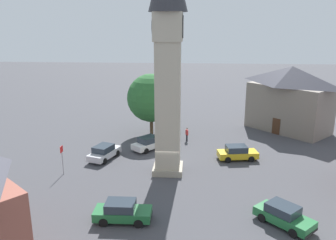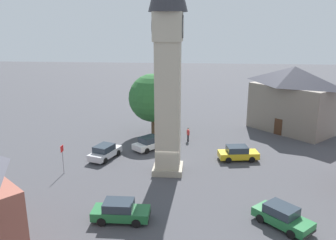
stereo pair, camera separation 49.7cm
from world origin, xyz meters
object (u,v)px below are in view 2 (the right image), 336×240
(car_black_far, at_px, (120,211))
(building_corner_back, at_px, (292,99))
(pedestrian, at_px, (188,133))
(car_blue_kerb, at_px, (150,143))
(car_white_side, at_px, (282,216))
(clock_tower, at_px, (168,38))
(car_silver_kerb, at_px, (105,152))
(road_sign, at_px, (62,155))
(tree, at_px, (153,98))
(car_red_corner, at_px, (238,153))

(car_black_far, bearing_deg, building_corner_back, -36.55)
(car_black_far, height_order, pedestrian, pedestrian)
(building_corner_back, bearing_deg, car_blue_kerb, 116.66)
(car_white_side, bearing_deg, clock_tower, 45.76)
(car_blue_kerb, relative_size, pedestrian, 2.49)
(car_silver_kerb, relative_size, pedestrian, 2.63)
(pedestrian, bearing_deg, clock_tower, 170.17)
(clock_tower, height_order, car_white_side, clock_tower)
(building_corner_back, xyz_separation_m, road_sign, (-16.18, 24.88, -2.49))
(car_blue_kerb, bearing_deg, pedestrian, -52.23)
(car_black_far, height_order, tree, tree)
(car_blue_kerb, xyz_separation_m, road_sign, (-7.34, 7.28, 1.14))
(clock_tower, bearing_deg, car_red_corner, -62.56)
(car_black_far, bearing_deg, tree, 1.08)
(car_silver_kerb, distance_m, pedestrian, 10.77)
(clock_tower, relative_size, tree, 2.72)
(car_red_corner, bearing_deg, tree, 51.86)
(tree, bearing_deg, pedestrian, -116.11)
(car_silver_kerb, height_order, car_red_corner, same)
(car_red_corner, height_order, car_white_side, same)
(pedestrian, distance_m, building_corner_back, 14.90)
(car_red_corner, xyz_separation_m, car_white_side, (-12.24, -1.78, 0.00))
(car_blue_kerb, relative_size, road_sign, 1.50)
(car_blue_kerb, distance_m, car_silver_kerb, 5.45)
(car_red_corner, bearing_deg, car_silver_kerb, 93.66)
(car_red_corner, relative_size, pedestrian, 2.57)
(car_silver_kerb, distance_m, car_white_side, 19.43)
(car_blue_kerb, bearing_deg, road_sign, 135.24)
(car_red_corner, bearing_deg, car_blue_kerb, 76.21)
(car_red_corner, distance_m, car_black_far, 15.85)
(car_black_far, bearing_deg, car_white_side, -88.34)
(car_blue_kerb, xyz_separation_m, pedestrian, (3.26, -4.20, 0.25))
(car_white_side, xyz_separation_m, car_black_far, (-0.33, 11.44, 0.00))
(car_black_far, relative_size, pedestrian, 2.46)
(car_blue_kerb, distance_m, car_red_corner, 9.92)
(car_red_corner, distance_m, car_white_side, 12.37)
(clock_tower, relative_size, building_corner_back, 1.86)
(car_blue_kerb, height_order, road_sign, road_sign)
(clock_tower, height_order, pedestrian, clock_tower)
(car_silver_kerb, relative_size, tree, 0.56)
(building_corner_back, bearing_deg, car_silver_kerb, 118.84)
(pedestrian, height_order, tree, tree)
(clock_tower, height_order, building_corner_back, clock_tower)
(car_blue_kerb, relative_size, tree, 0.53)
(car_silver_kerb, bearing_deg, road_sign, 144.50)
(car_white_side, bearing_deg, building_corner_back, -14.78)
(tree, height_order, road_sign, tree)
(car_silver_kerb, relative_size, building_corner_back, 0.39)
(clock_tower, relative_size, car_black_far, 5.15)
(car_black_far, xyz_separation_m, building_corner_back, (23.77, -17.62, 3.63))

